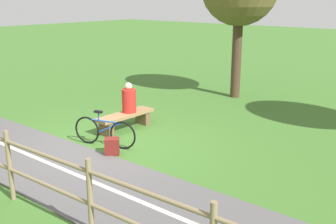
% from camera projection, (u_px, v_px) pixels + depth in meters
% --- Properties ---
extents(ground_plane, '(80.00, 80.00, 0.00)m').
position_uv_depth(ground_plane, '(104.00, 146.00, 9.31)').
color(ground_plane, '#3D6B28').
extents(bench, '(1.71, 0.49, 0.44)m').
position_uv_depth(bench, '(125.00, 118.00, 10.37)').
color(bench, '#937047').
rests_on(bench, ground_plane).
extents(person_seated, '(0.37, 0.37, 0.79)m').
position_uv_depth(person_seated, '(129.00, 100.00, 10.35)').
color(person_seated, '#B2231E').
rests_on(person_seated, bench).
extents(bicycle, '(0.54, 1.55, 0.84)m').
position_uv_depth(bicycle, '(105.00, 132.00, 9.20)').
color(bicycle, black).
rests_on(bicycle, ground_plane).
extents(backpack, '(0.40, 0.40, 0.38)m').
position_uv_depth(backpack, '(112.00, 146.00, 8.75)').
color(backpack, maroon).
rests_on(backpack, ground_plane).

